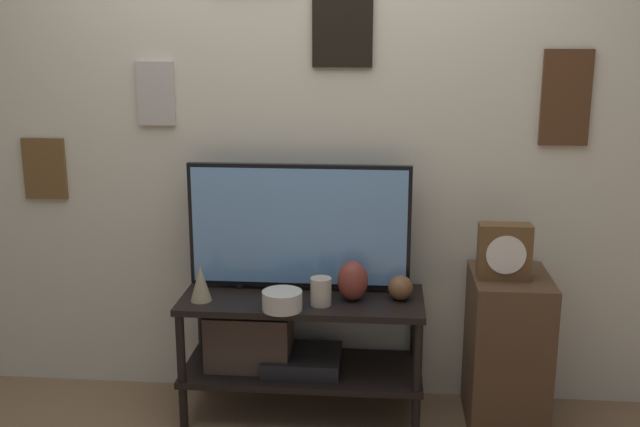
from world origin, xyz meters
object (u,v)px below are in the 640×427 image
at_px(television, 299,226).
at_px(vase_wide_bowl, 282,300).
at_px(vase_urn_stoneware, 353,281).
at_px(candle_jar, 321,291).
at_px(mantel_clock, 504,252).
at_px(vase_round_glass, 401,288).
at_px(vase_slim_bronze, 201,283).

xyz_separation_m(television, vase_wide_bowl, (-0.05, -0.27, -0.27)).
xyz_separation_m(vase_urn_stoneware, candle_jar, (-0.14, -0.07, -0.03)).
height_order(vase_wide_bowl, vase_urn_stoneware, vase_urn_stoneware).
xyz_separation_m(vase_wide_bowl, mantel_clock, (0.97, 0.12, 0.21)).
relative_size(television, vase_round_glass, 9.08).
distance_m(vase_wide_bowl, candle_jar, 0.18).
bearing_deg(vase_round_glass, candle_jar, -164.74).
distance_m(vase_slim_bronze, vase_urn_stoneware, 0.69).
distance_m(candle_jar, mantel_clock, 0.83).
distance_m(television, vase_wide_bowl, 0.38).
distance_m(television, mantel_clock, 0.94).
xyz_separation_m(vase_wide_bowl, vase_round_glass, (0.52, 0.17, 0.01)).
relative_size(vase_round_glass, candle_jar, 0.91).
bearing_deg(vase_slim_bronze, vase_urn_stoneware, 5.59).
xyz_separation_m(vase_round_glass, vase_urn_stoneware, (-0.22, -0.02, 0.04)).
height_order(television, candle_jar, television).
bearing_deg(television, vase_slim_bronze, -156.38).
xyz_separation_m(vase_wide_bowl, candle_jar, (0.16, 0.08, 0.02)).
distance_m(vase_slim_bronze, vase_round_glass, 0.91).
bearing_deg(vase_urn_stoneware, vase_round_glass, 6.48).
relative_size(vase_round_glass, vase_urn_stoneware, 0.62).
bearing_deg(vase_round_glass, mantel_clock, -6.37).
bearing_deg(vase_wide_bowl, vase_urn_stoneware, 26.09).
relative_size(vase_slim_bronze, mantel_clock, 0.67).
height_order(vase_wide_bowl, mantel_clock, mantel_clock).
xyz_separation_m(vase_slim_bronze, vase_round_glass, (0.91, 0.09, -0.03)).
xyz_separation_m(vase_slim_bronze, mantel_clock, (1.35, 0.04, 0.17)).
distance_m(vase_urn_stoneware, mantel_clock, 0.69).
distance_m(television, candle_jar, 0.34).
distance_m(vase_round_glass, mantel_clock, 0.49).
bearing_deg(vase_round_glass, vase_wide_bowl, -161.62).
height_order(vase_urn_stoneware, candle_jar, vase_urn_stoneware).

